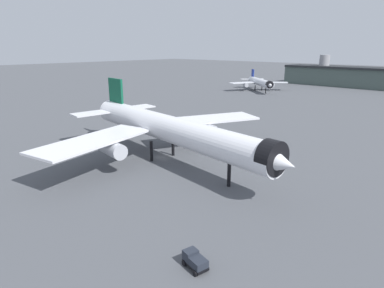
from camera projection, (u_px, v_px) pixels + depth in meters
ground at (162, 157)px, 76.49m from camera, size 900.00×900.00×0.00m
airliner_near_gate at (168, 129)px, 72.08m from camera, size 63.33×57.44×16.60m
airliner_far_taxiway at (260, 82)px, 188.63m from camera, size 32.71×29.91×11.35m
service_truck_front at (149, 119)px, 109.20m from camera, size 5.67×2.95×3.00m
baggage_tug_wing at (195, 260)px, 38.02m from camera, size 3.47×2.48×1.85m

